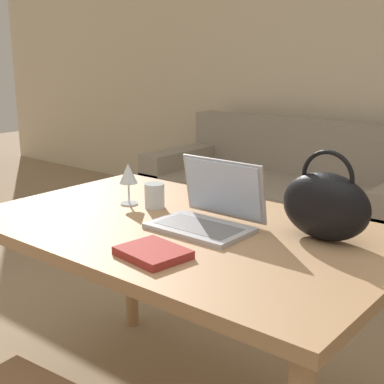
# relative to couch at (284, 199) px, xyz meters

# --- Properties ---
(dining_table) EXTENTS (1.42, 0.87, 0.75)m
(dining_table) POSITION_rel_couch_xyz_m (0.74, -2.00, 0.38)
(dining_table) COLOR #A87F56
(dining_table) RESTS_ON ground_plane
(couch) EXTENTS (1.96, 0.89, 0.82)m
(couch) POSITION_rel_couch_xyz_m (0.00, 0.00, 0.00)
(couch) COLOR gray
(couch) RESTS_ON ground_plane
(laptop) EXTENTS (0.32, 0.25, 0.22)m
(laptop) POSITION_rel_couch_xyz_m (0.82, -1.95, 0.52)
(laptop) COLOR #ADADB2
(laptop) RESTS_ON dining_table
(drinking_glass) EXTENTS (0.07, 0.07, 0.09)m
(drinking_glass) POSITION_rel_couch_xyz_m (0.53, -1.91, 0.51)
(drinking_glass) COLOR silver
(drinking_glass) RESTS_ON dining_table
(wine_glass) EXTENTS (0.07, 0.07, 0.16)m
(wine_glass) POSITION_rel_couch_xyz_m (0.42, -1.94, 0.58)
(wine_glass) COLOR silver
(wine_glass) RESTS_ON dining_table
(handbag) EXTENTS (0.28, 0.13, 0.28)m
(handbag) POSITION_rel_couch_xyz_m (1.17, -1.83, 0.57)
(handbag) COLOR black
(handbag) RESTS_ON dining_table
(book) EXTENTS (0.21, 0.17, 0.02)m
(book) POSITION_rel_couch_xyz_m (0.86, -2.27, 0.48)
(book) COLOR maroon
(book) RESTS_ON dining_table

